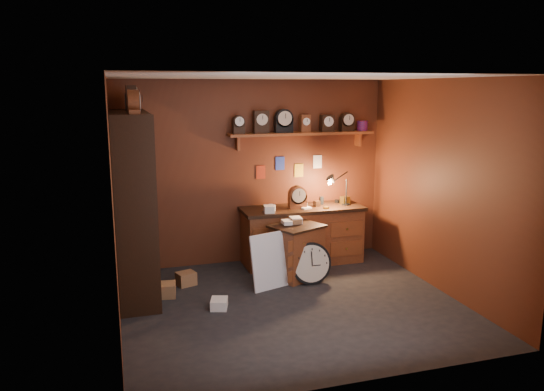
{
  "coord_description": "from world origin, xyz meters",
  "views": [
    {
      "loc": [
        -1.97,
        -5.7,
        2.59
      ],
      "look_at": [
        -0.15,
        0.35,
        1.29
      ],
      "focal_mm": 35.0,
      "sensor_mm": 36.0,
      "label": 1
    }
  ],
  "objects": [
    {
      "name": "floor_box_b",
      "position": [
        -0.86,
        0.16,
        0.06
      ],
      "size": [
        0.25,
        0.28,
        0.12
      ],
      "primitive_type": "cube",
      "rotation": [
        0.0,
        0.0,
        -0.29
      ],
      "color": "white",
      "rests_on": "ground"
    },
    {
      "name": "floor_box_a",
      "position": [
        -1.45,
        0.71,
        0.09
      ],
      "size": [
        0.31,
        0.27,
        0.17
      ],
      "primitive_type": "cube",
      "rotation": [
        0.0,
        0.0,
        -0.15
      ],
      "color": "#976841",
      "rests_on": "ground"
    },
    {
      "name": "white_panel",
      "position": [
        -0.08,
        0.63,
        0.0
      ],
      "size": [
        0.58,
        0.32,
        0.74
      ],
      "primitive_type": "cube",
      "rotation": [
        -0.17,
        0.0,
        0.31
      ],
      "color": "silver",
      "rests_on": "ground"
    },
    {
      "name": "floor_box_c",
      "position": [
        -1.14,
        1.03,
        0.09
      ],
      "size": [
        0.28,
        0.26,
        0.18
      ],
      "primitive_type": "cube",
      "rotation": [
        0.0,
        0.0,
        0.31
      ],
      "color": "#976841",
      "rests_on": "ground"
    },
    {
      "name": "big_round_clock",
      "position": [
        0.48,
        0.61,
        0.28
      ],
      "size": [
        0.57,
        0.18,
        0.57
      ],
      "color": "black",
      "rests_on": "ground"
    },
    {
      "name": "floor",
      "position": [
        0.0,
        0.0,
        0.0
      ],
      "size": [
        4.0,
        4.0,
        0.0
      ],
      "primitive_type": "plane",
      "color": "black",
      "rests_on": "ground"
    },
    {
      "name": "mini_fridge",
      "position": [
        0.09,
        1.39,
        0.23
      ],
      "size": [
        0.51,
        0.53,
        0.45
      ],
      "rotation": [
        0.0,
        0.0,
        0.2
      ],
      "color": "silver",
      "rests_on": "ground"
    },
    {
      "name": "shelving_unit",
      "position": [
        -1.79,
        0.98,
        1.25
      ],
      "size": [
        0.47,
        1.6,
        2.58
      ],
      "color": "black",
      "rests_on": "ground"
    },
    {
      "name": "low_cabinet",
      "position": [
        0.37,
        0.9,
        0.4
      ],
      "size": [
        0.82,
        0.77,
        0.83
      ],
      "rotation": [
        0.0,
        0.0,
        0.43
      ],
      "color": "brown",
      "rests_on": "ground"
    },
    {
      "name": "room_shell",
      "position": [
        0.04,
        0.11,
        1.72
      ],
      "size": [
        4.02,
        3.62,
        2.71
      ],
      "color": "#5A2815",
      "rests_on": "ground"
    },
    {
      "name": "workbench",
      "position": [
        0.66,
        1.47,
        0.47
      ],
      "size": [
        1.82,
        0.66,
        1.36
      ],
      "color": "brown",
      "rests_on": "ground"
    }
  ]
}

